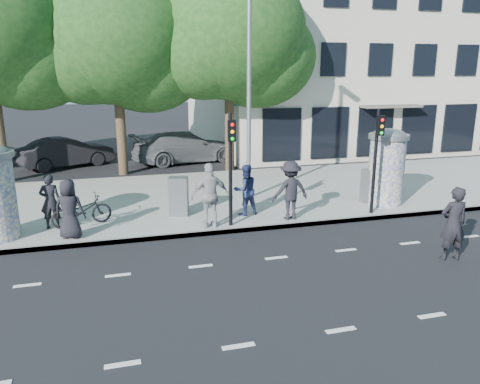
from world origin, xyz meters
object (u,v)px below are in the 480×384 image
object	(u,v)px
traffic_pole_near	(231,158)
ped_e	(210,196)
ad_column_right	(387,165)
street_lamp	(250,68)
ped_a	(69,209)
cabinet_left	(179,196)
traffic_pole_far	(377,151)
ped_b	(50,201)
ped_c	(245,190)
bicycle	(82,211)
ped_d	(290,190)
man_road	(453,224)
car_right	(185,147)
cabinet_right	(370,186)
car_mid	(67,152)

from	to	relation	value
traffic_pole_near	ped_e	distance (m)	1.27
ad_column_right	street_lamp	world-z (taller)	street_lamp
ped_a	cabinet_left	xyz separation A→B (m)	(3.23, 1.32, -0.21)
traffic_pole_far	cabinet_left	size ratio (longest dim) A/B	2.70
ped_b	cabinet_left	xyz separation A→B (m)	(3.83, 0.30, -0.20)
ad_column_right	ped_c	distance (m)	5.11
ad_column_right	bicycle	bearing A→B (deg)	178.20
street_lamp	ped_c	xyz separation A→B (m)	(-0.68, -1.86, -3.81)
ped_d	man_road	distance (m)	4.82
man_road	car_right	xyz separation A→B (m)	(-4.54, 14.68, -0.17)
ped_d	cabinet_left	size ratio (longest dim) A/B	1.48
street_lamp	cabinet_left	size ratio (longest dim) A/B	6.35
street_lamp	man_road	size ratio (longest dim) A/B	4.14
ped_c	cabinet_right	distance (m)	4.69
traffic_pole_near	cabinet_right	distance (m)	5.73
cabinet_right	car_right	xyz separation A→B (m)	(-5.06, 9.81, 0.05)
traffic_pole_far	ad_column_right	bearing A→B (deg)	42.21
ped_d	traffic_pole_near	bearing A→B (deg)	0.62
traffic_pole_near	man_road	distance (m)	6.23
ad_column_right	cabinet_right	size ratio (longest dim) A/B	2.21
ped_a	ped_b	size ratio (longest dim) A/B	1.01
man_road	cabinet_right	distance (m)	4.91
ad_column_right	car_right	distance (m)	11.52
car_mid	man_road	bearing A→B (deg)	-168.91
ped_d	car_right	distance (m)	10.97
bicycle	ped_c	bearing A→B (deg)	-109.54
traffic_pole_near	ped_b	xyz separation A→B (m)	(-5.20, 1.21, -1.25)
ped_b	man_road	world-z (taller)	man_road
traffic_pole_far	car_right	size ratio (longest dim) A/B	0.62
traffic_pole_near	car_mid	size ratio (longest dim) A/B	0.76
ped_c	ped_d	world-z (taller)	ped_d
ped_a	bicycle	world-z (taller)	ped_a
ped_c	ped_a	bearing A→B (deg)	-1.26
ped_d	cabinet_left	bearing A→B (deg)	-26.25
traffic_pole_near	man_road	size ratio (longest dim) A/B	1.76
traffic_pole_far	ped_c	xyz separation A→B (m)	(-4.08, 0.98, -1.25)
street_lamp	ped_b	distance (m)	7.79
traffic_pole_far	ped_a	bearing A→B (deg)	178.89
traffic_pole_near	ped_a	xyz separation A→B (m)	(-4.60, 0.18, -1.24)
ped_b	ped_c	size ratio (longest dim) A/B	1.00
street_lamp	cabinet_left	distance (m)	5.06
cabinet_right	car_right	bearing A→B (deg)	100.42
ped_e	cabinet_left	xyz separation A→B (m)	(-0.75, 1.44, -0.35)
traffic_pole_far	car_mid	distance (m)	15.46
ad_column_right	cabinet_left	world-z (taller)	ad_column_right
ped_e	ped_d	bearing A→B (deg)	177.48
traffic_pole_far	ped_a	distance (m)	9.48
ped_d	ped_e	size ratio (longest dim) A/B	0.95
traffic_pole_near	ped_d	distance (m)	2.28
cabinet_left	ad_column_right	bearing A→B (deg)	11.18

